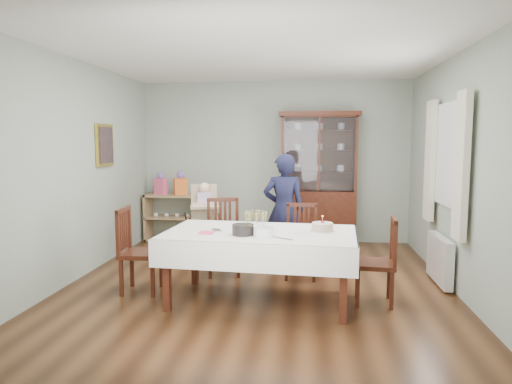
% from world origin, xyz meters
% --- Properties ---
extents(floor, '(5.00, 5.00, 0.00)m').
position_xyz_m(floor, '(0.00, 0.00, 0.00)').
color(floor, '#593319').
rests_on(floor, ground).
extents(room_shell, '(5.00, 5.00, 5.00)m').
position_xyz_m(room_shell, '(0.00, 0.53, 1.70)').
color(room_shell, '#9EAA99').
rests_on(room_shell, floor).
extents(dining_table, '(2.08, 1.29, 0.76)m').
position_xyz_m(dining_table, '(0.09, -0.55, 0.38)').
color(dining_table, '#462311').
rests_on(dining_table, floor).
extents(china_cabinet, '(1.30, 0.48, 2.18)m').
position_xyz_m(china_cabinet, '(0.75, 2.26, 1.12)').
color(china_cabinet, '#462311').
rests_on(china_cabinet, floor).
extents(sideboard, '(0.90, 0.38, 0.80)m').
position_xyz_m(sideboard, '(-1.75, 2.28, 0.40)').
color(sideboard, tan).
rests_on(sideboard, floor).
extents(picture_frame, '(0.04, 0.48, 0.58)m').
position_xyz_m(picture_frame, '(-2.22, 0.80, 1.65)').
color(picture_frame, gold).
rests_on(picture_frame, room_shell).
extents(window, '(0.04, 1.02, 1.22)m').
position_xyz_m(window, '(2.22, 0.30, 1.55)').
color(window, white).
rests_on(window, room_shell).
extents(curtain_left, '(0.07, 0.30, 1.55)m').
position_xyz_m(curtain_left, '(2.16, -0.32, 1.45)').
color(curtain_left, silver).
rests_on(curtain_left, room_shell).
extents(curtain_right, '(0.07, 0.30, 1.55)m').
position_xyz_m(curtain_right, '(2.16, 0.92, 1.45)').
color(curtain_right, silver).
rests_on(curtain_right, room_shell).
extents(radiator, '(0.10, 0.80, 0.55)m').
position_xyz_m(radiator, '(2.16, 0.30, 0.30)').
color(radiator, white).
rests_on(radiator, floor).
extents(chair_far_left, '(0.52, 0.52, 0.96)m').
position_xyz_m(chair_far_left, '(-0.49, 0.41, 0.29)').
color(chair_far_left, '#462311').
rests_on(chair_far_left, floor).
extents(chair_far_right, '(0.42, 0.42, 0.91)m').
position_xyz_m(chair_far_right, '(0.50, 0.38, 0.27)').
color(chair_far_right, '#462311').
rests_on(chair_far_right, floor).
extents(chair_end_left, '(0.45, 0.45, 0.96)m').
position_xyz_m(chair_end_left, '(-1.30, -0.39, 0.29)').
color(chair_end_left, '#462311').
rests_on(chair_end_left, floor).
extents(chair_end_right, '(0.44, 0.44, 0.92)m').
position_xyz_m(chair_end_right, '(1.30, -0.46, 0.27)').
color(chair_end_right, '#462311').
rests_on(chair_end_right, floor).
extents(woman, '(0.59, 0.42, 1.54)m').
position_xyz_m(woman, '(0.26, 0.90, 0.77)').
color(woman, black).
rests_on(woman, floor).
extents(high_chair, '(0.61, 0.61, 1.13)m').
position_xyz_m(high_chair, '(-0.88, 1.02, 0.44)').
color(high_chair, black).
rests_on(high_chair, floor).
extents(champagne_tray, '(0.33, 0.33, 0.20)m').
position_xyz_m(champagne_tray, '(0.03, -0.46, 0.83)').
color(champagne_tray, silver).
rests_on(champagne_tray, dining_table).
extents(birthday_cake, '(0.26, 0.26, 0.18)m').
position_xyz_m(birthday_cake, '(0.74, -0.50, 0.81)').
color(birthday_cake, white).
rests_on(birthday_cake, dining_table).
extents(plate_stack_dark, '(0.26, 0.26, 0.11)m').
position_xyz_m(plate_stack_dark, '(-0.07, -0.74, 0.81)').
color(plate_stack_dark, black).
rests_on(plate_stack_dark, dining_table).
extents(plate_stack_white, '(0.24, 0.24, 0.09)m').
position_xyz_m(plate_stack_white, '(0.15, -0.79, 0.80)').
color(plate_stack_white, white).
rests_on(plate_stack_white, dining_table).
extents(napkin_stack, '(0.14, 0.14, 0.02)m').
position_xyz_m(napkin_stack, '(-0.45, -0.72, 0.77)').
color(napkin_stack, '#E95680').
rests_on(napkin_stack, dining_table).
extents(cutlery, '(0.16, 0.18, 0.01)m').
position_xyz_m(cutlery, '(-0.42, -0.55, 0.77)').
color(cutlery, silver).
rests_on(cutlery, dining_table).
extents(cake_knife, '(0.23, 0.16, 0.01)m').
position_xyz_m(cake_knife, '(0.33, -0.88, 0.77)').
color(cake_knife, silver).
rests_on(cake_knife, dining_table).
extents(gift_bag_pink, '(0.23, 0.19, 0.37)m').
position_xyz_m(gift_bag_pink, '(-1.92, 2.26, 0.96)').
color(gift_bag_pink, '#E95680').
rests_on(gift_bag_pink, sideboard).
extents(gift_bag_orange, '(0.26, 0.22, 0.39)m').
position_xyz_m(gift_bag_orange, '(-1.57, 2.26, 0.98)').
color(gift_bag_orange, orange).
rests_on(gift_bag_orange, sideboard).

